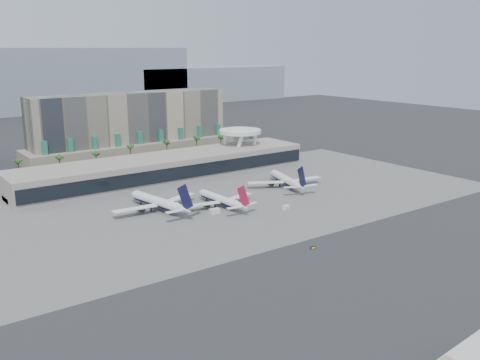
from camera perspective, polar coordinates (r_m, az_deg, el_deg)
ground at (r=213.32m, az=6.51°, el=-5.32°), size 900.00×900.00×0.00m
apron_pad at (r=254.44m, az=-1.89°, el=-2.04°), size 260.00×130.00×0.06m
mountain_ridge at (r=640.39m, az=-21.41°, el=9.39°), size 680.00×60.00×70.00m
hotel at (r=357.94m, az=-11.44°, el=5.10°), size 140.00×30.00×42.00m
terminal at (r=298.46m, az=-7.84°, el=1.51°), size 170.00×32.50×14.50m
saucer_structure at (r=330.24m, az=0.01°, el=4.94°), size 26.00×26.00×21.89m
palm_row at (r=331.49m, az=-9.71°, el=3.38°), size 157.80×2.80×13.10m
airliner_left at (r=238.38m, az=-8.71°, el=-2.33°), size 43.13×44.72×15.52m
airliner_centre at (r=241.62m, az=-2.02°, el=-2.09°), size 37.29×38.42×13.26m
airliner_right at (r=276.75m, az=4.95°, el=0.01°), size 39.97×41.41×14.69m
service_vehicle_a at (r=232.30m, az=-2.74°, el=-3.34°), size 4.70×2.55×2.22m
service_vehicle_b at (r=239.28m, az=4.94°, el=-2.91°), size 3.87×2.98×1.76m
taxiway_sign at (r=194.29m, az=7.81°, el=-7.16°), size 2.19×0.84×0.99m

